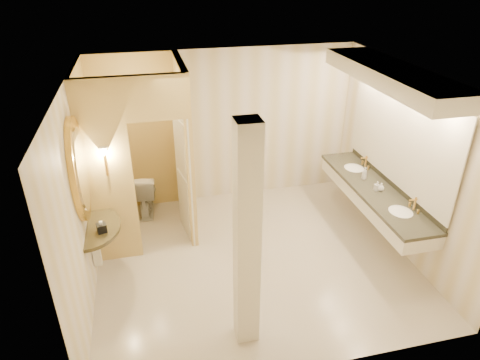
{
  "coord_description": "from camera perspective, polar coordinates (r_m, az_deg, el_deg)",
  "views": [
    {
      "loc": [
        -1.35,
        -4.93,
        4.01
      ],
      "look_at": [
        -0.16,
        0.2,
        1.24
      ],
      "focal_mm": 32.0,
      "sensor_mm": 36.0,
      "label": 1
    }
  ],
  "objects": [
    {
      "name": "vanity",
      "position": [
        6.53,
        18.74,
        4.87
      ],
      "size": [
        0.75,
        2.8,
        2.09
      ],
      "color": "silver",
      "rests_on": "floor"
    },
    {
      "name": "wall_sconce",
      "position": [
        5.85,
        -17.67,
        3.48
      ],
      "size": [
        0.14,
        0.14,
        0.42
      ],
      "color": "gold",
      "rests_on": "toilet_closet"
    },
    {
      "name": "soap_bottle_b",
      "position": [
        6.74,
        18.28,
        -0.87
      ],
      "size": [
        0.12,
        0.12,
        0.13
      ],
      "primitive_type": "imported",
      "rotation": [
        0.0,
        0.0,
        0.21
      ],
      "color": "silver",
      "rests_on": "vanity"
    },
    {
      "name": "wall_front",
      "position": [
        4.18,
        9.21,
        -12.17
      ],
      "size": [
        4.5,
        0.02,
        2.7
      ],
      "primitive_type": "cube",
      "color": "silver",
      "rests_on": "floor"
    },
    {
      "name": "soap_bottle_c",
      "position": [
        6.99,
        16.26,
        0.87
      ],
      "size": [
        0.1,
        0.1,
        0.2
      ],
      "primitive_type": "imported",
      "rotation": [
        0.0,
        0.0,
        0.42
      ],
      "color": "#C6B28C",
      "rests_on": "vanity"
    },
    {
      "name": "wall_left",
      "position": [
        5.67,
        -20.57,
        -2.15
      ],
      "size": [
        0.02,
        4.0,
        2.7
      ],
      "primitive_type": "cube",
      "color": "silver",
      "rests_on": "floor"
    },
    {
      "name": "soap_bottle_a",
      "position": [
        6.72,
        17.8,
        -0.76
      ],
      "size": [
        0.07,
        0.07,
        0.15
      ],
      "primitive_type": "imported",
      "rotation": [
        0.0,
        0.0,
        0.05
      ],
      "color": "beige",
      "rests_on": "vanity"
    },
    {
      "name": "pillar",
      "position": [
        4.53,
        0.93,
        -8.17
      ],
      "size": [
        0.25,
        0.25,
        2.7
      ],
      "primitive_type": "cube",
      "color": "silver",
      "rests_on": "floor"
    },
    {
      "name": "wall_back",
      "position": [
        7.54,
        -1.95,
        7.1
      ],
      "size": [
        4.5,
        0.02,
        2.7
      ],
      "primitive_type": "cube",
      "color": "silver",
      "rests_on": "floor"
    },
    {
      "name": "toilet",
      "position": [
        7.55,
        -12.7,
        -1.66
      ],
      "size": [
        0.5,
        0.79,
        0.77
      ],
      "primitive_type": "imported",
      "rotation": [
        0.0,
        0.0,
        3.05
      ],
      "color": "white",
      "rests_on": "floor"
    },
    {
      "name": "ceiling",
      "position": [
        5.28,
        2.23,
        13.37
      ],
      "size": [
        4.5,
        4.5,
        0.0
      ],
      "primitive_type": "plane",
      "rotation": [
        3.14,
        0.0,
        0.0
      ],
      "color": "silver",
      "rests_on": "wall_back"
    },
    {
      "name": "tissue_box",
      "position": [
        5.75,
        -17.97,
        -6.1
      ],
      "size": [
        0.14,
        0.14,
        0.11
      ],
      "primitive_type": "cube",
      "rotation": [
        0.0,
        0.0,
        0.26
      ],
      "color": "black",
      "rests_on": "console_shelf"
    },
    {
      "name": "wall_right",
      "position": [
        6.66,
        21.06,
        2.26
      ],
      "size": [
        0.02,
        4.0,
        2.7
      ],
      "primitive_type": "cube",
      "color": "silver",
      "rests_on": "floor"
    },
    {
      "name": "floor",
      "position": [
        6.5,
        1.79,
        -10.37
      ],
      "size": [
        4.5,
        4.5,
        0.0
      ],
      "primitive_type": "plane",
      "color": "beige",
      "rests_on": "ground"
    },
    {
      "name": "toilet_closet",
      "position": [
        6.46,
        -9.85,
        3.37
      ],
      "size": [
        1.5,
        1.55,
        2.7
      ],
      "color": "#F3E17F",
      "rests_on": "floor"
    },
    {
      "name": "console_shelf",
      "position": [
        5.71,
        -20.15,
        -1.9
      ],
      "size": [
        1.03,
        1.03,
        1.96
      ],
      "color": "black",
      "rests_on": "floor"
    }
  ]
}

